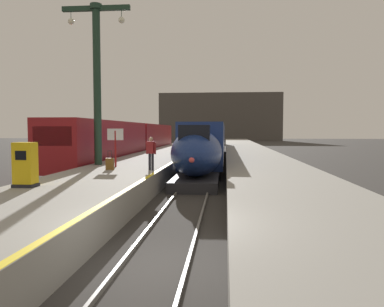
% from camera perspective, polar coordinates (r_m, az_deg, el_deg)
% --- Properties ---
extents(ground_plane, '(260.00, 260.00, 0.00)m').
position_cam_1_polar(ground_plane, '(8.80, -5.84, -16.93)').
color(ground_plane, '#33302D').
extents(platform_left, '(4.80, 110.00, 1.05)m').
position_cam_1_polar(platform_left, '(33.42, -4.61, -0.83)').
color(platform_left, gray).
rests_on(platform_left, ground).
extents(platform_right, '(4.80, 110.00, 1.05)m').
position_cam_1_polar(platform_right, '(33.03, 9.38, -0.91)').
color(platform_right, gray).
rests_on(platform_right, ground).
extents(platform_left_safety_stripe, '(0.20, 107.80, 0.01)m').
position_cam_1_polar(platform_left_safety_stripe, '(33.08, -0.72, 0.06)').
color(platform_left_safety_stripe, yellow).
rests_on(platform_left_safety_stripe, platform_left).
extents(rail_main_left, '(0.08, 110.00, 0.12)m').
position_cam_1_polar(rail_main_left, '(35.80, 1.36, -1.27)').
color(rail_main_left, slate).
rests_on(rail_main_left, ground).
extents(rail_main_right, '(0.08, 110.00, 0.12)m').
position_cam_1_polar(rail_main_right, '(35.73, 3.76, -1.29)').
color(rail_main_right, slate).
rests_on(rail_main_right, ground).
extents(rail_secondary_left, '(0.08, 110.00, 0.12)m').
position_cam_1_polar(rail_secondary_left, '(37.21, -11.19, -1.15)').
color(rail_secondary_left, slate).
rests_on(rail_secondary_left, ground).
extents(rail_secondary_right, '(0.08, 110.00, 0.12)m').
position_cam_1_polar(rail_secondary_right, '(36.82, -8.95, -1.18)').
color(rail_secondary_right, slate).
rests_on(rail_secondary_right, ground).
extents(highspeed_train_main, '(2.92, 37.81, 3.60)m').
position_cam_1_polar(highspeed_train_main, '(35.91, 2.58, 1.73)').
color(highspeed_train_main, navy).
rests_on(highspeed_train_main, ground).
extents(regional_train_adjacent, '(2.85, 36.60, 3.80)m').
position_cam_1_polar(regional_train_adjacent, '(39.54, -9.07, 2.15)').
color(regional_train_adjacent, maroon).
rests_on(regional_train_adjacent, ground).
extents(station_column_mid, '(4.00, 0.68, 9.30)m').
position_cam_1_polar(station_column_mid, '(22.99, -14.29, 12.36)').
color(station_column_mid, '#1E3828').
rests_on(station_column_mid, platform_left).
extents(passenger_near_edge, '(0.54, 0.34, 1.69)m').
position_cam_1_polar(passenger_near_edge, '(19.05, -6.26, 0.42)').
color(passenger_near_edge, '#23232D').
rests_on(passenger_near_edge, platform_left).
extents(rolling_suitcase, '(0.40, 0.22, 0.98)m').
position_cam_1_polar(rolling_suitcase, '(19.68, -12.40, -1.55)').
color(rolling_suitcase, brown).
rests_on(rolling_suitcase, platform_left).
extents(ticket_machine_yellow, '(0.76, 0.62, 1.60)m').
position_cam_1_polar(ticket_machine_yellow, '(14.65, -24.07, -1.79)').
color(ticket_machine_yellow, yellow).
rests_on(ticket_machine_yellow, platform_left).
extents(departure_info_board, '(0.90, 0.10, 2.12)m').
position_cam_1_polar(departure_info_board, '(21.19, -11.60, 2.08)').
color(departure_info_board, maroon).
rests_on(departure_info_board, platform_left).
extents(terminus_back_wall, '(36.00, 2.00, 14.00)m').
position_cam_1_polar(terminus_back_wall, '(110.17, 4.31, 5.60)').
color(terminus_back_wall, '#4C4742').
rests_on(terminus_back_wall, ground).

